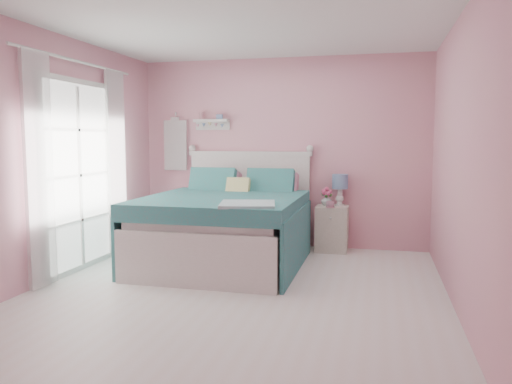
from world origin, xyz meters
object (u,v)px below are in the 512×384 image
at_px(nightstand, 332,229).
at_px(vase, 327,200).
at_px(bed, 227,227).
at_px(table_lamp, 340,184).
at_px(teacup, 330,204).

xyz_separation_m(nightstand, vase, (-0.08, 0.04, 0.37)).
bearing_deg(nightstand, vase, 152.89).
bearing_deg(bed, table_lamp, 37.92).
bearing_deg(table_lamp, bed, -142.02).
bearing_deg(bed, teacup, 33.26).
distance_m(table_lamp, vase, 0.28).
xyz_separation_m(bed, nightstand, (1.18, 0.91, -0.12)).
bearing_deg(teacup, bed, -146.68).
bearing_deg(teacup, nightstand, 84.66).
height_order(nightstand, table_lamp, table_lamp).
xyz_separation_m(nightstand, table_lamp, (0.09, 0.08, 0.59)).
relative_size(table_lamp, teacup, 3.88).
distance_m(bed, table_lamp, 1.68).
height_order(vase, teacup, vase).
relative_size(nightstand, table_lamp, 1.44).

